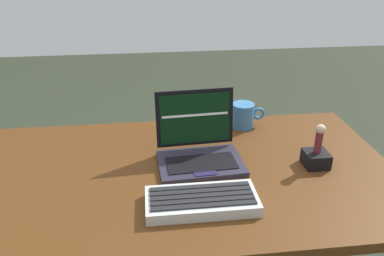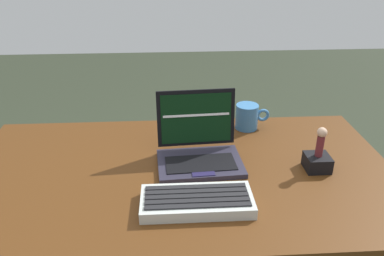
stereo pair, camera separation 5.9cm
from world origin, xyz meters
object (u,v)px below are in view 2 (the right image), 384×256
at_px(coffee_mug, 247,117).
at_px(external_keyboard, 197,201).
at_px(laptop_front, 199,149).
at_px(figurine_stand, 317,162).
at_px(figurine, 321,140).

bearing_deg(coffee_mug, external_keyboard, -115.72).
bearing_deg(external_keyboard, laptop_front, 84.39).
distance_m(figurine_stand, coffee_mug, 0.34).
xyz_separation_m(figurine_stand, figurine, (0.00, 0.00, 0.08)).
height_order(figurine_stand, figurine, figurine).
bearing_deg(coffee_mug, figurine, -61.91).
bearing_deg(coffee_mug, figurine_stand, -61.91).
xyz_separation_m(laptop_front, external_keyboard, (-0.02, -0.23, -0.03)).
xyz_separation_m(laptop_front, figurine_stand, (0.36, -0.07, -0.02)).
distance_m(external_keyboard, coffee_mug, 0.51).
bearing_deg(figurine, external_keyboard, -157.00).
xyz_separation_m(laptop_front, figurine, (0.36, -0.07, 0.06)).
bearing_deg(figurine, figurine_stand, 0.00).
distance_m(figurine_stand, figurine, 0.08).
bearing_deg(external_keyboard, figurine, 23.00).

